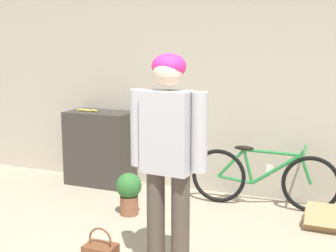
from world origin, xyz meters
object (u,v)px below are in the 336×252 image
(person, at_px, (168,146))
(potted_plant, at_px, (129,191))
(bicycle, at_px, (263,178))
(banana, at_px, (88,110))
(cardboard_box, at_px, (331,218))

(person, height_order, potted_plant, person)
(bicycle, relative_size, banana, 5.15)
(person, bearing_deg, cardboard_box, 57.45)
(cardboard_box, height_order, potted_plant, potted_plant)
(banana, bearing_deg, bicycle, -0.78)
(person, relative_size, potted_plant, 3.82)
(bicycle, bearing_deg, person, -106.60)
(banana, height_order, potted_plant, banana)
(cardboard_box, relative_size, potted_plant, 1.10)
(bicycle, distance_m, potted_plant, 1.49)
(person, xyz_separation_m, banana, (-1.88, 1.84, -0.09))
(bicycle, xyz_separation_m, potted_plant, (-1.27, -0.78, -0.08))
(bicycle, bearing_deg, banana, 174.90)
(banana, bearing_deg, cardboard_box, -6.20)
(banana, bearing_deg, potted_plant, -39.07)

